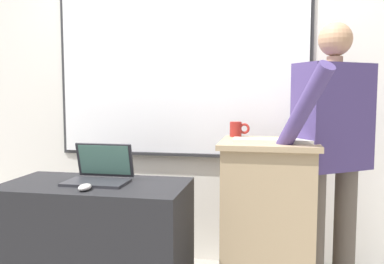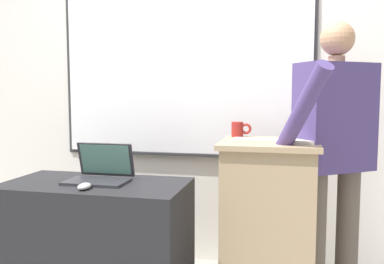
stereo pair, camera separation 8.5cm
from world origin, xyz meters
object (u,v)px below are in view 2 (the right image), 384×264
object	(u,v)px
lectern_podium	(268,224)
wireless_keyboard	(273,141)
side_desk	(97,247)
laptop	(101,171)
computer_mouse_by_laptop	(84,186)
person_presenter	(334,145)
coffee_mug	(238,129)

from	to	relation	value
lectern_podium	wireless_keyboard	distance (m)	0.51
side_desk	wireless_keyboard	xyz separation A→B (m)	(0.98, 0.21, 0.62)
laptop	computer_mouse_by_laptop	world-z (taller)	laptop
person_presenter	lectern_podium	bearing A→B (deg)	155.38
person_presenter	wireless_keyboard	bearing A→B (deg)	166.33
computer_mouse_by_laptop	coffee_mug	bearing A→B (deg)	41.07
wireless_keyboard	coffee_mug	bearing A→B (deg)	129.61
computer_mouse_by_laptop	wireless_keyboard	bearing A→B (deg)	21.32
side_desk	computer_mouse_by_laptop	bearing A→B (deg)	-82.72
person_presenter	coffee_mug	world-z (taller)	person_presenter
side_desk	computer_mouse_by_laptop	xyz separation A→B (m)	(0.02, -0.17, 0.39)
laptop	coffee_mug	xyz separation A→B (m)	(0.75, 0.43, 0.22)
lectern_podium	wireless_keyboard	xyz separation A→B (m)	(0.02, -0.07, 0.50)
lectern_podium	person_presenter	world-z (taller)	person_presenter
computer_mouse_by_laptop	coffee_mug	distance (m)	1.02
side_desk	laptop	size ratio (longest dim) A/B	2.98
person_presenter	wireless_keyboard	world-z (taller)	person_presenter
laptop	computer_mouse_by_laptop	xyz separation A→B (m)	(0.01, -0.22, -0.04)
side_desk	coffee_mug	xyz separation A→B (m)	(0.76, 0.47, 0.66)
coffee_mug	wireless_keyboard	bearing A→B (deg)	-50.39
laptop	computer_mouse_by_laptop	distance (m)	0.22
coffee_mug	laptop	bearing A→B (deg)	-150.33
coffee_mug	person_presenter	bearing A→B (deg)	-13.49
side_desk	computer_mouse_by_laptop	size ratio (longest dim) A/B	10.43
side_desk	wireless_keyboard	size ratio (longest dim) A/B	2.37
wireless_keyboard	person_presenter	bearing A→B (deg)	21.22
lectern_podium	coffee_mug	bearing A→B (deg)	135.08
person_presenter	laptop	world-z (taller)	person_presenter
laptop	computer_mouse_by_laptop	size ratio (longest dim) A/B	3.50
side_desk	wireless_keyboard	world-z (taller)	wireless_keyboard
side_desk	wireless_keyboard	bearing A→B (deg)	11.85
wireless_keyboard	computer_mouse_by_laptop	distance (m)	1.06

